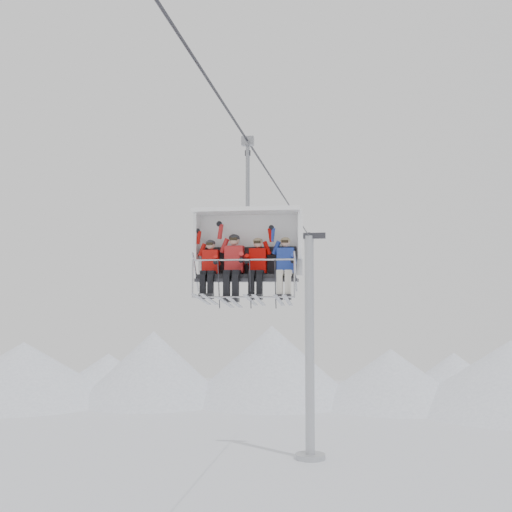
# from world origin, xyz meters

# --- Properties ---
(ridgeline) EXTENTS (72.00, 21.00, 7.00)m
(ridgeline) POSITION_xyz_m (-1.58, 42.05, 2.84)
(ridgeline) COLOR white
(ridgeline) RESTS_ON ground
(lift_tower_right) EXTENTS (2.00, 1.80, 13.48)m
(lift_tower_right) POSITION_xyz_m (0.00, 22.00, 5.78)
(lift_tower_right) COLOR #A5A7AC
(lift_tower_right) RESTS_ON ground
(haul_cable) EXTENTS (0.06, 50.00, 0.06)m
(haul_cable) POSITION_xyz_m (0.00, 0.00, 13.30)
(haul_cable) COLOR #323137
(haul_cable) RESTS_ON lift_tower_left
(chairlift_carrier) EXTENTS (2.63, 1.17, 3.98)m
(chairlift_carrier) POSITION_xyz_m (0.00, -1.27, 10.73)
(chairlift_carrier) COLOR black
(chairlift_carrier) RESTS_ON haul_cable
(skier_far_left) EXTENTS (0.39, 1.69, 1.57)m
(skier_far_left) POSITION_xyz_m (-0.90, -1.59, 10.19)
(skier_far_left) COLOR red
(skier_far_left) RESTS_ON chairlift_carrier
(skier_center_left) EXTENTS (0.45, 1.69, 1.76)m
(skier_center_left) POSITION_xyz_m (-0.31, -1.57, 10.25)
(skier_center_left) COLOR red
(skier_center_left) RESTS_ON chairlift_carrier
(skier_center_right) EXTENTS (0.41, 1.69, 1.62)m
(skier_center_right) POSITION_xyz_m (0.27, -1.58, 10.21)
(skier_center_right) COLOR #B60602
(skier_center_right) RESTS_ON chairlift_carrier
(skier_far_right) EXTENTS (0.41, 1.69, 1.63)m
(skier_far_right) POSITION_xyz_m (0.94, -1.58, 10.21)
(skier_far_right) COLOR #213A9E
(skier_far_right) RESTS_ON chairlift_carrier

